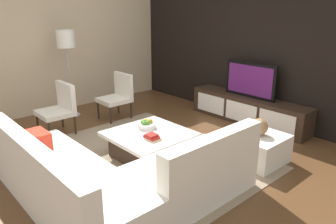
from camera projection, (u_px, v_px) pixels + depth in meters
ground_plane at (148, 161)px, 4.61m from camera, size 14.00×14.00×0.00m
feature_wall_back at (263, 46)px, 5.89m from camera, size 6.40×0.12×2.80m
side_wall_left at (56, 42)px, 6.55m from camera, size 0.12×5.20×2.80m
area_rug at (144, 159)px, 4.68m from camera, size 3.21×2.67×0.01m
media_console at (248, 110)px, 6.06m from camera, size 2.35×0.47×0.50m
television at (250, 80)px, 5.88m from camera, size 1.03×0.06×0.64m
sectional_couch at (114, 178)px, 3.59m from camera, size 2.40×2.30×0.84m
coffee_table at (149, 144)px, 4.68m from camera, size 1.05×1.07×0.38m
accent_chair_near at (60, 106)px, 5.50m from camera, size 0.57×0.53×0.87m
floor_lamp at (66, 44)px, 6.08m from camera, size 0.35×0.35×1.67m
ottoman at (257, 148)px, 4.56m from camera, size 0.70×0.70×0.40m
fruit_bowl at (146, 124)px, 4.80m from camera, size 0.28×0.28×0.13m
accent_chair_far at (118, 94)px, 6.25m from camera, size 0.53×0.54×0.87m
decorative_ball at (259, 127)px, 4.46m from camera, size 0.24×0.24×0.24m
book_stack at (152, 137)px, 4.38m from camera, size 0.22×0.16×0.08m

